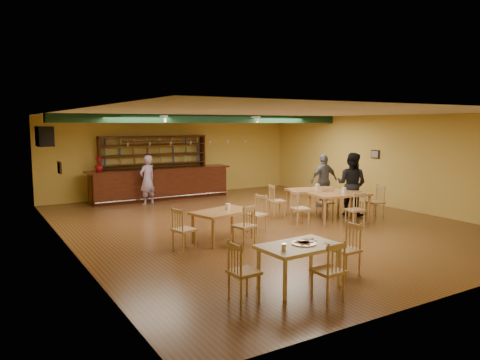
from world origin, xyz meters
TOP-DOWN VIEW (x-y plane):
  - floor at (0.00, 0.00)m, footprint 12.00×12.00m
  - ceiling_beam at (0.00, 2.80)m, footprint 10.00×0.30m
  - track_rail_left at (-1.80, 3.40)m, footprint 0.05×2.50m
  - track_rail_right at (1.40, 3.40)m, footprint 0.05×2.50m
  - ac_unit at (-4.80, 4.20)m, footprint 0.34×0.70m
  - picture_left at (-4.97, 1.00)m, footprint 0.04×0.34m
  - picture_right at (4.97, 0.50)m, footprint 0.04×0.34m
  - bar_counter at (-0.88, 5.15)m, footprint 5.24×0.85m
  - back_bar_hutch at (-0.88, 5.78)m, footprint 4.05×0.40m
  - poinsettia at (-3.05, 5.15)m, footprint 0.35×0.35m
  - dining_table_b at (2.13, 0.31)m, footprint 1.64×1.16m
  - dining_table_c at (-1.77, -1.12)m, footprint 1.59×1.18m
  - dining_table_d at (2.03, -0.93)m, footprint 1.73×1.19m
  - near_table at (-2.14, -4.42)m, footprint 1.37×0.91m
  - pizza_tray at (-2.05, -4.42)m, footprint 0.51×0.51m
  - parmesan_shaker at (-2.57, -4.56)m, footprint 0.08×0.08m
  - napkin_stack at (-1.81, -4.23)m, footprint 0.25×0.23m
  - pizza_server at (-1.90, -4.37)m, footprint 0.32×0.10m
  - side_plate at (-1.62, -4.61)m, footprint 0.23×0.23m
  - patron_bar at (-1.67, 4.33)m, footprint 0.72×0.60m
  - patron_right_a at (2.93, -0.49)m, footprint 1.02×1.12m
  - patron_right_b at (3.23, 1.07)m, footprint 1.04×0.51m

SIDE VIEW (x-z plane):
  - floor at x=0.00m, z-range 0.00..0.00m
  - dining_table_c at x=-1.77m, z-range 0.00..0.71m
  - near_table at x=-2.14m, z-range 0.00..0.71m
  - dining_table_b at x=2.13m, z-range 0.00..0.75m
  - dining_table_d at x=2.03m, z-range 0.00..0.80m
  - bar_counter at x=-0.88m, z-range 0.00..1.13m
  - side_plate at x=-1.62m, z-range 0.71..0.73m
  - pizza_tray at x=-2.05m, z-range 0.71..0.73m
  - napkin_stack at x=-1.81m, z-range 0.71..0.74m
  - pizza_server at x=-1.90m, z-range 0.73..0.73m
  - parmesan_shaker at x=-2.57m, z-range 0.71..0.82m
  - patron_bar at x=-1.67m, z-range 0.00..1.68m
  - patron_right_b at x=3.23m, z-range 0.00..1.72m
  - patron_right_a at x=2.93m, z-range 0.00..1.87m
  - back_bar_hutch at x=-0.88m, z-range 0.00..2.28m
  - poinsettia at x=-3.05m, z-range 1.13..1.62m
  - picture_left at x=-4.97m, z-range 1.56..1.84m
  - picture_right at x=4.97m, z-range 1.56..1.84m
  - ac_unit at x=-4.80m, z-range 2.11..2.59m
  - ceiling_beam at x=0.00m, z-range 2.75..3.00m
  - track_rail_left at x=-1.80m, z-range 2.92..2.96m
  - track_rail_right at x=1.40m, z-range 2.92..2.96m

